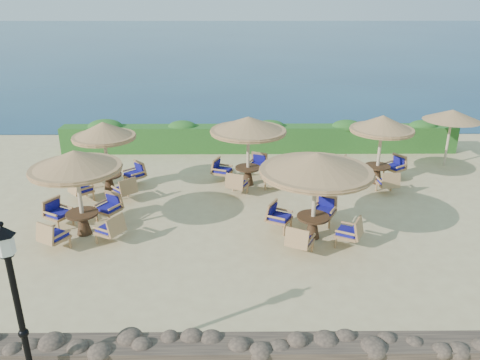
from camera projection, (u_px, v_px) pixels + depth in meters
ground at (269, 220)px, 15.01m from camera, size 120.00×120.00×0.00m
sea at (242, 38)px, 80.13m from camera, size 160.00×160.00×0.00m
hedge at (259, 139)px, 21.49m from camera, size 18.00×0.90×1.20m
stone_wall at (290, 352)px, 9.16m from camera, size 15.00×0.65×0.44m
lamp_post at (20, 317)px, 8.07m from camera, size 0.44×0.44×3.31m
extra_parasol at (452, 115)px, 19.11m from camera, size 2.30×2.30×2.41m
cafe_set_0 at (77, 179)px, 13.51m from camera, size 2.78×2.78×2.65m
cafe_set_1 at (316, 177)px, 13.24m from camera, size 3.26×3.26×2.65m
cafe_set_2 at (106, 150)px, 16.55m from camera, size 2.51×2.51×2.65m
cafe_set_3 at (248, 138)px, 17.19m from camera, size 2.86×2.86×2.65m
cafe_set_4 at (381, 138)px, 17.38m from camera, size 2.77×2.61×2.65m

